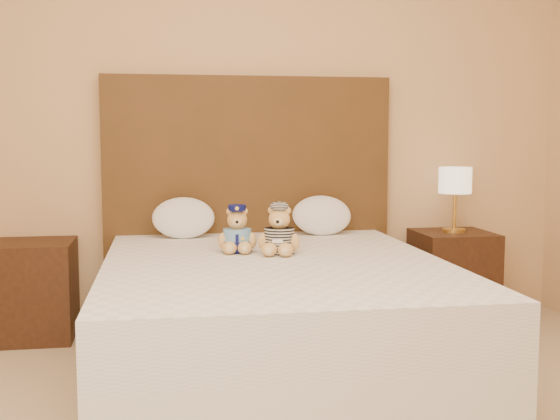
# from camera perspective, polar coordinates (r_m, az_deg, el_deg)

# --- Properties ---
(bed) EXTENTS (1.60, 2.00, 0.55)m
(bed) POSITION_cam_1_polar(r_m,az_deg,el_deg) (3.41, -0.46, -8.66)
(bed) COLOR white
(bed) RESTS_ON ground
(headboard) EXTENTS (1.75, 0.08, 1.50)m
(headboard) POSITION_cam_1_polar(r_m,az_deg,el_deg) (4.31, -2.56, 0.85)
(headboard) COLOR #503218
(headboard) RESTS_ON ground
(nightstand_left) EXTENTS (0.45, 0.45, 0.55)m
(nightstand_left) POSITION_cam_1_polar(r_m,az_deg,el_deg) (4.21, -19.42, -6.16)
(nightstand_left) COLOR #381F12
(nightstand_left) RESTS_ON ground
(nightstand_right) EXTENTS (0.45, 0.45, 0.55)m
(nightstand_right) POSITION_cam_1_polar(r_m,az_deg,el_deg) (4.51, 13.86, -5.21)
(nightstand_right) COLOR #381F12
(nightstand_right) RESTS_ON ground
(lamp) EXTENTS (0.20, 0.20, 0.40)m
(lamp) POSITION_cam_1_polar(r_m,az_deg,el_deg) (4.43, 14.05, 2.09)
(lamp) COLOR gold
(lamp) RESTS_ON nightstand_right
(teddy_police) EXTENTS (0.23, 0.22, 0.24)m
(teddy_police) POSITION_cam_1_polar(r_m,az_deg,el_deg) (3.56, -3.49, -1.54)
(teddy_police) COLOR tan
(teddy_police) RESTS_ON bed
(teddy_prisoner) EXTENTS (0.27, 0.26, 0.25)m
(teddy_prisoner) POSITION_cam_1_polar(r_m,az_deg,el_deg) (3.49, -0.06, -1.64)
(teddy_prisoner) COLOR tan
(teddy_prisoner) RESTS_ON bed
(pillow_left) EXTENTS (0.36, 0.23, 0.26)m
(pillow_left) POSITION_cam_1_polar(r_m,az_deg,el_deg) (4.11, -7.86, -0.47)
(pillow_left) COLOR white
(pillow_left) RESTS_ON bed
(pillow_right) EXTENTS (0.36, 0.23, 0.25)m
(pillow_right) POSITION_cam_1_polar(r_m,az_deg,el_deg) (4.22, 3.42, -0.28)
(pillow_right) COLOR white
(pillow_right) RESTS_ON bed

